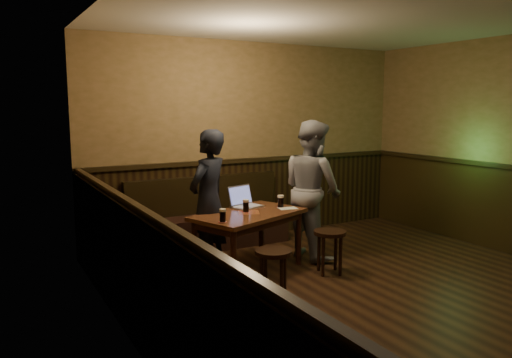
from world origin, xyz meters
The scene contains 12 objects.
room centered at (0.00, 0.22, 1.20)m, with size 5.04×6.04×2.84m.
bench centered at (-0.82, 2.75, 0.31)m, with size 2.20×0.50×0.95m.
pub_table centered at (-0.82, 1.61, 0.60)m, with size 1.47×1.14×0.70m.
stool_left centered at (-1.01, 0.75, 0.40)m, with size 0.39×0.39×0.50m.
stool_right centered at (-0.05, 1.08, 0.40)m, with size 0.48×0.48×0.50m.
pint_left centered at (-1.28, 1.33, 0.77)m, with size 0.09×0.09×0.14m.
pint_mid centered at (-0.84, 1.64, 0.77)m, with size 0.10×0.10×0.15m.
pint_right centered at (-0.34, 1.68, 0.77)m, with size 0.10×0.10×0.15m.
laptop centered at (-0.71, 1.92, 0.76)m, with size 0.43×0.38×0.25m.
menu centered at (-0.30, 1.58, 0.70)m, with size 0.22×0.15×0.00m, color silver.
person_suit centered at (-1.19, 1.89, 0.82)m, with size 0.60×0.39×1.64m, color black.
person_grey centered at (0.16, 1.73, 0.87)m, with size 0.84×0.66×1.74m, color gray.
Camera 1 is at (-3.49, -3.32, 1.91)m, focal length 35.00 mm.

